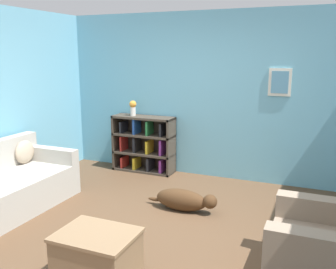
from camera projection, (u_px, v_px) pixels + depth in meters
ground_plane at (154, 234)px, 4.13m from camera, size 14.00×14.00×0.00m
wall_back at (214, 96)px, 5.88m from camera, size 5.60×0.13×2.60m
bookshelf at (144, 144)px, 6.29m from camera, size 1.04×0.34×0.94m
coffee_table at (97, 254)px, 3.28m from camera, size 0.68×0.53×0.43m
dog at (184, 200)px, 4.73m from camera, size 0.95×0.25×0.28m
vase at (133, 107)px, 6.22m from camera, size 0.12×0.12×0.25m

